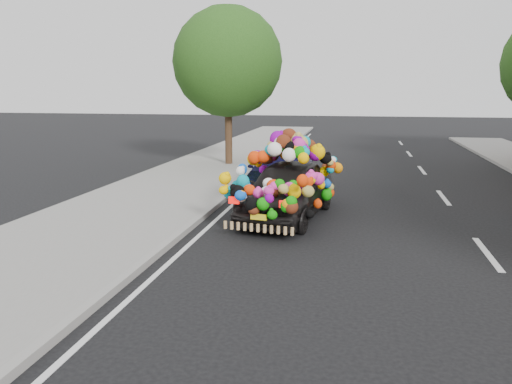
% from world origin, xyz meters
% --- Properties ---
extents(ground, '(100.00, 100.00, 0.00)m').
position_xyz_m(ground, '(0.00, 0.00, 0.00)').
color(ground, black).
rests_on(ground, ground).
extents(sidewalk, '(4.00, 60.00, 0.12)m').
position_xyz_m(sidewalk, '(-4.30, 0.00, 0.06)').
color(sidewalk, gray).
rests_on(sidewalk, ground).
extents(kerb, '(0.15, 60.00, 0.13)m').
position_xyz_m(kerb, '(-2.35, 0.00, 0.07)').
color(kerb, gray).
rests_on(kerb, ground).
extents(lane_markings, '(6.00, 50.00, 0.01)m').
position_xyz_m(lane_markings, '(3.60, 0.00, 0.01)').
color(lane_markings, silver).
rests_on(lane_markings, ground).
extents(tree_near_sidewalk, '(4.20, 4.20, 6.13)m').
position_xyz_m(tree_near_sidewalk, '(-3.80, 9.50, 4.02)').
color(tree_near_sidewalk, '#332114').
rests_on(tree_near_sidewalk, ground).
extents(plush_art_car, '(2.56, 4.40, 2.00)m').
position_xyz_m(plush_art_car, '(-0.42, 2.00, 1.01)').
color(plush_art_car, black).
rests_on(plush_art_car, ground).
extents(navy_sedan, '(1.82, 4.40, 1.27)m').
position_xyz_m(navy_sedan, '(-0.94, 4.50, 0.64)').
color(navy_sedan, black).
rests_on(navy_sedan, ground).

